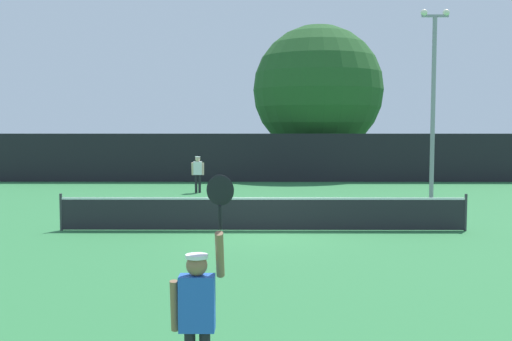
% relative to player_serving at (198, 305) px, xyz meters
% --- Properties ---
extents(ground_plane, '(120.00, 120.00, 0.00)m').
position_rel_player_serving_xyz_m(ground_plane, '(0.76, 10.71, -1.08)').
color(ground_plane, '#2D723D').
extents(tennis_net, '(11.74, 0.08, 1.07)m').
position_rel_player_serving_xyz_m(tennis_net, '(0.76, 10.71, -0.57)').
color(tennis_net, '#232328').
rests_on(tennis_net, ground).
extents(perimeter_fence, '(29.60, 0.12, 2.63)m').
position_rel_player_serving_xyz_m(perimeter_fence, '(0.76, 25.95, 0.23)').
color(perimeter_fence, black).
rests_on(perimeter_fence, ground).
extents(player_serving, '(0.67, 0.39, 2.48)m').
position_rel_player_serving_xyz_m(player_serving, '(0.00, 0.00, 0.00)').
color(player_serving, blue).
rests_on(player_serving, ground).
extents(player_receiving, '(0.57, 0.24, 1.66)m').
position_rel_player_serving_xyz_m(player_receiving, '(-2.14, 20.54, -0.07)').
color(player_receiving, white).
rests_on(player_receiving, ground).
extents(tennis_ball, '(0.07, 0.07, 0.07)m').
position_rel_player_serving_xyz_m(tennis_ball, '(-1.32, 11.25, -1.05)').
color(tennis_ball, '#CCE033').
rests_on(tennis_ball, ground).
extents(light_pole, '(1.18, 0.28, 7.79)m').
position_rel_player_serving_xyz_m(light_pole, '(7.85, 18.45, 3.37)').
color(light_pole, gray).
rests_on(light_pole, ground).
extents(large_tree, '(7.87, 7.87, 9.16)m').
position_rel_player_serving_xyz_m(large_tree, '(4.22, 30.11, 4.13)').
color(large_tree, brown).
rests_on(large_tree, ground).
extents(parked_car_near, '(2.23, 4.34, 1.69)m').
position_rel_player_serving_xyz_m(parked_car_near, '(-2.47, 32.40, -0.31)').
color(parked_car_near, navy).
rests_on(parked_car_near, ground).
extents(parked_car_mid, '(2.31, 4.37, 1.69)m').
position_rel_player_serving_xyz_m(parked_car_mid, '(2.32, 31.46, -0.31)').
color(parked_car_mid, navy).
rests_on(parked_car_mid, ground).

